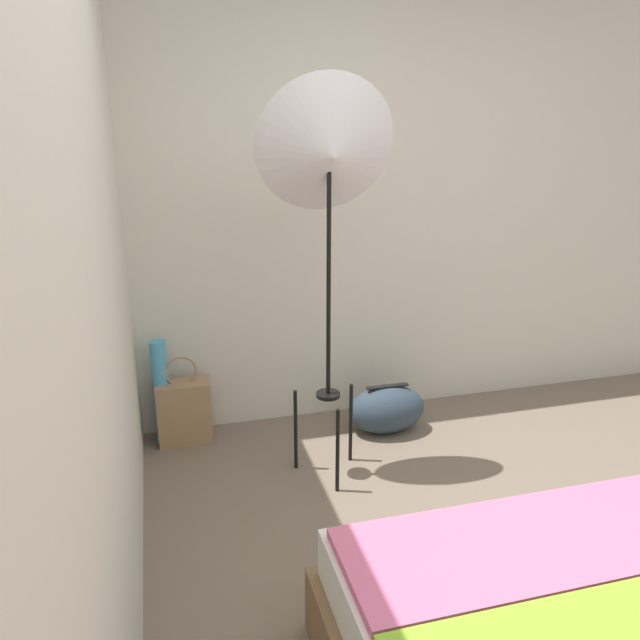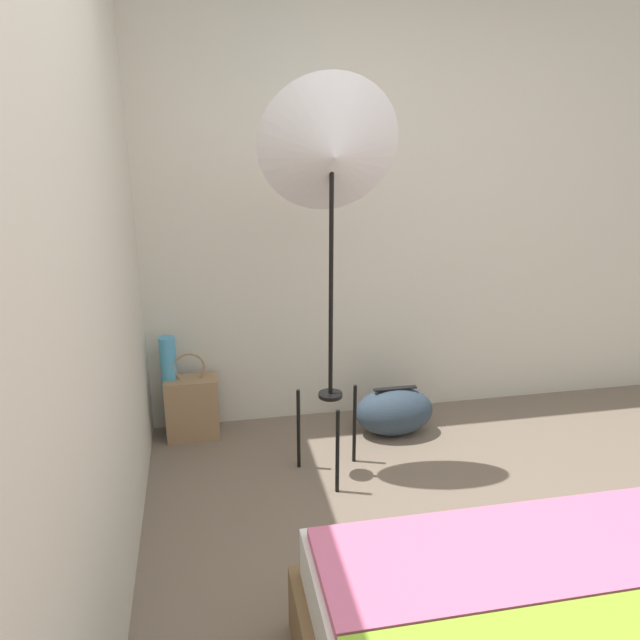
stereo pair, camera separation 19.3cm
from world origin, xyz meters
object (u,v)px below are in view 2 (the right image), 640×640
Objects in this scene: duffel_bag at (394,411)px; paper_roll at (170,388)px; photo_umbrella at (332,156)px; tote_bag at (192,407)px.

duffel_bag is 1.33m from paper_roll.
tote_bag is at bearing 142.80° from photo_umbrella.
duffel_bag is (0.47, 0.36, -1.51)m from photo_umbrella.
tote_bag reaches higher than duffel_bag.
duffel_bag is at bearing -9.36° from paper_roll.
photo_umbrella is at bearing -34.34° from paper_roll.
tote_bag is (-0.72, 0.54, -1.46)m from photo_umbrella.
photo_umbrella reaches higher than tote_bag.
paper_roll is at bearing 145.66° from photo_umbrella.
paper_roll is (-0.12, 0.03, 0.12)m from tote_bag.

